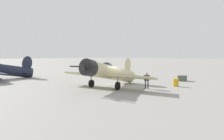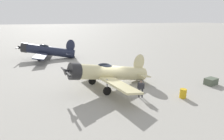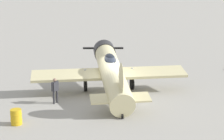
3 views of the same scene
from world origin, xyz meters
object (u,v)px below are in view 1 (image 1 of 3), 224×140
(airplane_foreground, at_px, (110,72))
(fuel_drum, at_px, (176,82))
(ground_crew_mechanic, at_px, (147,79))
(equipment_crate, at_px, (182,78))

(airplane_foreground, bearing_deg, fuel_drum, 128.29)
(ground_crew_mechanic, distance_m, equipment_crate, 8.75)
(airplane_foreground, bearing_deg, ground_crew_mechanic, 109.41)
(ground_crew_mechanic, distance_m, fuel_drum, 3.82)
(equipment_crate, height_order, fuel_drum, fuel_drum)
(airplane_foreground, height_order, equipment_crate, airplane_foreground)
(equipment_crate, distance_m, fuel_drum, 5.48)
(airplane_foreground, xyz_separation_m, ground_crew_mechanic, (3.26, 2.09, -0.60))
(airplane_foreground, relative_size, equipment_crate, 7.01)
(ground_crew_mechanic, xyz_separation_m, fuel_drum, (1.24, 3.57, -0.56))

